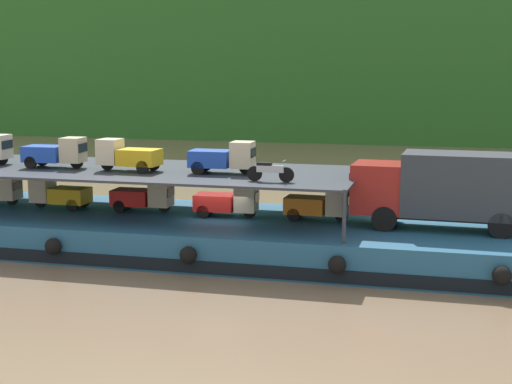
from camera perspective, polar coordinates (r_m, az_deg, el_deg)
ground_plane at (r=33.62m, az=-2.66°, el=-4.43°), size 400.00×400.00×0.00m
cargo_barge at (r=33.42m, az=-2.69°, el=-3.19°), size 28.72×8.45×1.50m
covered_lorry at (r=31.53m, az=13.79°, el=0.30°), size 7.91×2.50×3.10m
cargo_rack at (r=34.28m, az=-8.79°, el=1.59°), size 19.52×7.11×2.00m
mini_truck_lower_aft at (r=36.49m, az=-14.43°, el=-0.11°), size 2.75×1.22×1.38m
mini_truck_lower_mid at (r=34.95m, az=-8.35°, el=-0.32°), size 2.76×1.23×1.38m
mini_truck_lower_fore at (r=33.37m, az=-2.12°, el=-0.69°), size 2.78×1.26×1.38m
mini_truck_lower_bow at (r=32.73m, az=4.67°, el=-0.91°), size 2.78×1.26×1.38m
mini_truck_upper_mid at (r=35.32m, az=-14.65°, el=2.85°), size 2.78×1.27×1.38m
mini_truck_upper_fore at (r=33.56m, az=-9.53°, el=2.70°), size 2.79×1.29×1.38m
mini_truck_upper_bow at (r=32.39m, az=-2.45°, el=2.58°), size 2.76×1.24×1.38m
motorcycle_upper_port at (r=30.14m, az=1.04°, el=1.58°), size 1.90×0.55×0.87m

